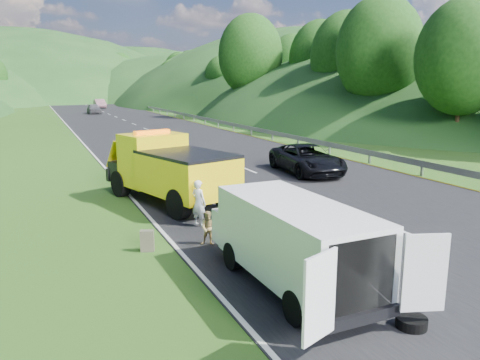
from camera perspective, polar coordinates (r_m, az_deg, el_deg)
name	(u,v)px	position (r m, az deg, el deg)	size (l,w,h in m)	color
ground	(294,230)	(15.04, 6.62, -6.06)	(320.00, 320.00, 0.00)	#38661E
road_surface	(134,124)	(53.50, -12.79, 6.65)	(14.00, 200.00, 0.02)	black
guardrail	(168,115)	(67.31, -8.77, 7.81)	(0.06, 140.00, 1.52)	gray
tree_line_right	(230,110)	(78.53, -1.18, 8.51)	(14.00, 140.00, 14.00)	#285A1A
hills_backdrop	(81,98)	(147.71, -18.82, 9.47)	(201.00, 288.60, 44.00)	#2D5B23
tow_truck	(169,169)	(18.24, -8.66, 1.38)	(4.02, 6.73, 2.72)	black
white_van	(291,239)	(10.70, 6.28, -7.16)	(3.10, 5.68, 2.01)	black
woman	(199,226)	(15.39, -5.01, -5.61)	(0.55, 0.41, 1.52)	silver
child	(209,245)	(13.61, -3.79, -7.96)	(0.48, 0.38, 1.00)	#D5B472
worker	(353,309)	(10.30, 13.57, -15.07)	(1.10, 0.63, 1.70)	black
suitcase	(147,241)	(13.29, -11.24, -7.28)	(0.37, 0.21, 0.60)	#514F3D
spare_tire	(411,328)	(9.93, 20.12, -16.57)	(0.60, 0.60, 0.20)	black
passing_suv	(307,173)	(24.32, 8.11, 0.83)	(2.40, 5.21, 1.45)	black
dist_car_a	(94,114)	(72.67, -17.35, 7.71)	(1.74, 4.33, 1.48)	#525156
dist_car_b	(100,108)	(87.76, -16.69, 8.37)	(1.69, 4.84, 1.59)	#7D535E
dist_car_c	(85,103)	(110.86, -18.33, 8.90)	(2.05, 5.04, 1.46)	#864350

